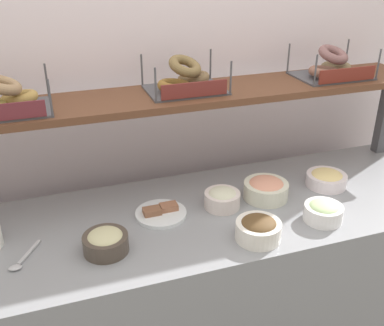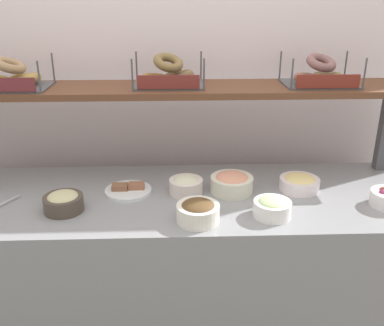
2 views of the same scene
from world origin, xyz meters
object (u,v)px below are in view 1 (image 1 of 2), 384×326
bowl_potato_salad (222,198)px  bowl_tuna_salad (106,241)px  serving_spoon_near_plate (22,261)px  bagel_basket_cinnamon_raisin (185,80)px  bowl_chocolate_spread (258,229)px  bagel_basket_everything (4,100)px  bowl_scallion_spread (323,211)px  serving_plate_white (161,213)px  bowl_egg_salad (326,179)px  bagel_basket_poppy (332,67)px  bowl_lox_spread (266,189)px

bowl_potato_salad → bowl_tuna_salad: size_ratio=0.92×
bowl_tuna_salad → serving_spoon_near_plate: 0.29m
serving_spoon_near_plate → bagel_basket_cinnamon_raisin: size_ratio=0.48×
bowl_chocolate_spread → bagel_basket_everything: size_ratio=0.52×
bowl_scallion_spread → bagel_basket_cinnamon_raisin: bagel_basket_cinnamon_raisin is taller
serving_plate_white → bowl_scallion_spread: bearing=-21.9°
bowl_chocolate_spread → bowl_egg_salad: 0.55m
bowl_potato_salad → bowl_tuna_salad: 0.53m
bowl_chocolate_spread → serving_plate_white: bearing=137.9°
bagel_basket_cinnamon_raisin → bagel_basket_poppy: size_ratio=0.97×
bowl_egg_salad → bowl_tuna_salad: 1.03m
bowl_tuna_salad → bagel_basket_everything: bagel_basket_everything is taller
serving_spoon_near_plate → bagel_basket_cinnamon_raisin: bearing=27.7°
bowl_egg_salad → bagel_basket_poppy: (0.12, 0.23, 0.44)m
bowl_egg_salad → bowl_lox_spread: 0.31m
bowl_egg_salad → serving_spoon_near_plate: (-1.31, -0.13, -0.03)m
bowl_egg_salad → bowl_lox_spread: size_ratio=0.94×
bagel_basket_everything → bagel_basket_poppy: (1.41, 0.02, -0.00)m
bowl_potato_salad → serving_spoon_near_plate: (-0.79, -0.11, -0.03)m
bowl_chocolate_spread → bowl_tuna_salad: size_ratio=1.05×
bowl_scallion_spread → serving_spoon_near_plate: bowl_scallion_spread is taller
bowl_chocolate_spread → bagel_basket_everything: (-0.82, 0.48, 0.43)m
bagel_basket_everything → bagel_basket_poppy: bearing=0.9°
bagel_basket_cinnamon_raisin → bagel_basket_everything: bearing=-177.3°
bowl_lox_spread → serving_spoon_near_plate: size_ratio=1.23×
bowl_egg_salad → bowl_potato_salad: bearing=-178.0°
bowl_lox_spread → bagel_basket_poppy: 0.65m
bagel_basket_everything → serving_spoon_near_plate: bearing=-92.5°
bowl_egg_salad → bagel_basket_cinnamon_raisin: size_ratio=0.56×
serving_plate_white → bowl_lox_spread: bearing=-1.3°
serving_spoon_near_plate → bagel_basket_poppy: (1.43, 0.37, 0.47)m
serving_spoon_near_plate → bowl_egg_salad: bearing=5.7°
serving_plate_white → bowl_chocolate_spread: bearing=-42.1°
bagel_basket_poppy → bagel_basket_everything: bearing=-179.1°
serving_plate_white → bagel_basket_cinnamon_raisin: bearing=52.8°
bowl_chocolate_spread → serving_plate_white: bowl_chocolate_spread is taller
serving_plate_white → serving_spoon_near_plate: (-0.54, -0.13, -0.00)m
bowl_potato_salad → serving_plate_white: bowl_potato_salad is taller
serving_spoon_near_plate → bagel_basket_poppy: 1.54m
bowl_potato_salad → bagel_basket_cinnamon_raisin: (-0.07, 0.26, 0.44)m
bowl_potato_salad → bagel_basket_poppy: 0.81m
bowl_tuna_salad → bowl_potato_salad: bearing=15.8°
serving_spoon_near_plate → bagel_basket_everything: bearing=87.5°
bowl_lox_spread → serving_plate_white: 0.47m
bowl_scallion_spread → bowl_egg_salad: bearing=54.0°
serving_plate_white → bowl_potato_salad: bearing=-4.4°
serving_plate_white → bowl_egg_salad: bearing=-0.1°
bowl_potato_salad → bowl_egg_salad: bearing=2.0°
bagel_basket_poppy → bagel_basket_cinnamon_raisin: bearing=179.0°
bowl_lox_spread → bagel_basket_poppy: size_ratio=0.57×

